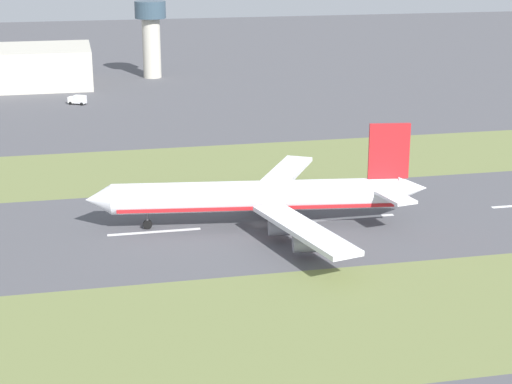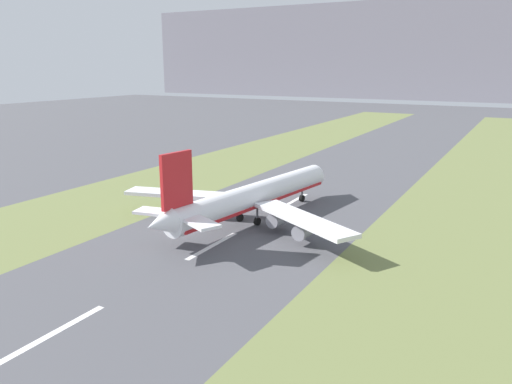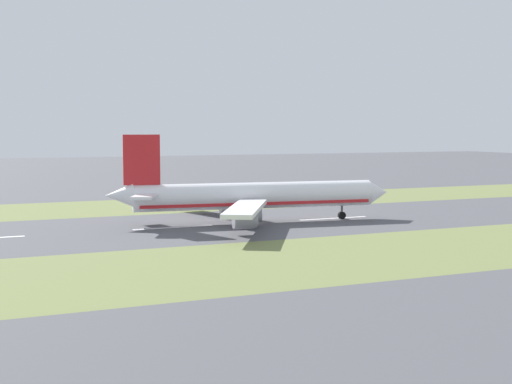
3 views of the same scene
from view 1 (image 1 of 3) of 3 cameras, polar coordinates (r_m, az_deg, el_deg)
The scene contains 8 objects.
ground_plane at distance 169.62m, azimuth 0.25°, elevation -2.17°, with size 800.00×800.00×0.00m, color #4C4C51.
grass_median_west at distance 129.39m, azimuth 4.61°, elevation -8.65°, with size 40.00×600.00×0.01m, color olive.
grass_median_east at distance 211.78m, azimuth -2.39°, elevation 1.79°, with size 40.00×600.00×0.01m, color olive.
centreline_dash_mid at distance 174.53m, azimuth 6.38°, elevation -1.71°, with size 1.20×18.00×0.01m, color silver.
centreline_dash_far at distance 166.61m, azimuth -6.80°, elevation -2.66°, with size 1.20×18.00×0.01m, color silver.
airplane_main_jet at distance 167.04m, azimuth 0.65°, elevation -0.31°, with size 63.56×67.13×20.20m.
control_tower at distance 337.86m, azimuth -7.02°, elevation 10.62°, with size 12.00×12.00×29.36m.
service_truck at distance 291.18m, azimuth -11.81°, elevation 6.05°, with size 4.93×6.29×3.10m.
Camera 1 is at (-156.17, 34.64, 56.42)m, focal length 60.00 mm.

